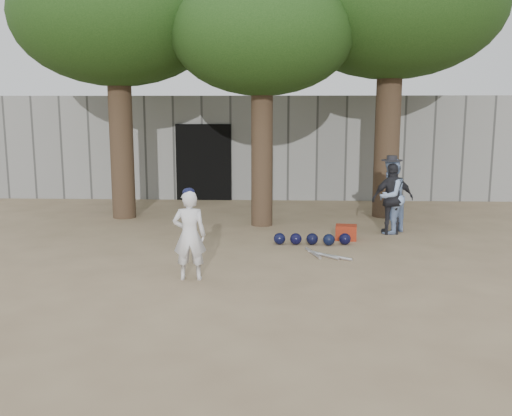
{
  "coord_description": "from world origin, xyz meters",
  "views": [
    {
      "loc": [
        1.0,
        -8.6,
        2.62
      ],
      "look_at": [
        0.6,
        1.0,
        0.95
      ],
      "focal_mm": 40.0,
      "sensor_mm": 36.0,
      "label": 1
    }
  ],
  "objects_px": {
    "red_bag": "(346,232)",
    "spectator_dark": "(393,199)",
    "boy_player": "(190,235)",
    "spectator_blue": "(390,196)"
  },
  "relations": [
    {
      "from": "red_bag",
      "to": "spectator_blue",
      "type": "bearing_deg",
      "value": 34.16
    },
    {
      "from": "red_bag",
      "to": "spectator_dark",
      "type": "bearing_deg",
      "value": 29.28
    },
    {
      "from": "spectator_dark",
      "to": "boy_player",
      "type": "bearing_deg",
      "value": 32.17
    },
    {
      "from": "spectator_dark",
      "to": "spectator_blue",
      "type": "bearing_deg",
      "value": -82.88
    },
    {
      "from": "spectator_blue",
      "to": "spectator_dark",
      "type": "bearing_deg",
      "value": 54.86
    },
    {
      "from": "spectator_blue",
      "to": "red_bag",
      "type": "distance_m",
      "value": 1.36
    },
    {
      "from": "boy_player",
      "to": "spectator_blue",
      "type": "xyz_separation_m",
      "value": [
        3.74,
        3.52,
        0.09
      ]
    },
    {
      "from": "spectator_blue",
      "to": "red_bag",
      "type": "bearing_deg",
      "value": -18.14
    },
    {
      "from": "spectator_dark",
      "to": "red_bag",
      "type": "bearing_deg",
      "value": 19.23
    },
    {
      "from": "boy_player",
      "to": "spectator_blue",
      "type": "relative_size",
      "value": 0.88
    }
  ]
}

